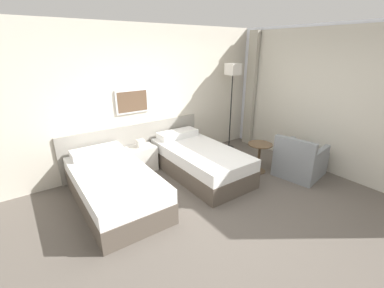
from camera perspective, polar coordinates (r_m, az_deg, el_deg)
ground_plane at (r=3.97m, az=6.85°, el=-14.64°), size 16.00×16.00×0.00m
wall_headboard at (r=5.19m, az=-9.63°, el=9.44°), size 10.00×0.10×2.70m
wall_window at (r=5.43m, az=28.78°, el=8.14°), size 0.21×4.71×2.70m
bed_near_door at (r=4.19m, az=-16.94°, el=-8.96°), size 1.04×2.02×0.67m
bed_near_window at (r=4.87m, az=1.65°, el=-3.70°), size 1.04×2.02×0.67m
nightstand at (r=5.10m, az=-11.08°, el=-3.11°), size 0.52×0.37×0.64m
floor_lamp at (r=5.89m, az=9.03°, el=14.73°), size 0.27×0.27×1.96m
side_table at (r=5.08m, az=14.76°, el=-1.78°), size 0.46×0.46×0.58m
armchair at (r=5.24m, az=22.81°, el=-3.66°), size 0.93×0.87×0.80m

